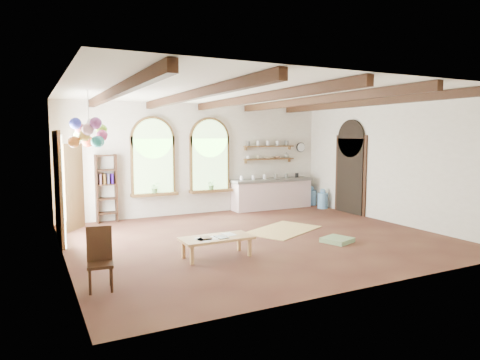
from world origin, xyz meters
TOP-DOWN VIEW (x-y plane):
  - floor at (0.00, 0.00)m, footprint 8.00×8.00m
  - ceiling_beams at (0.00, 0.00)m, footprint 6.20×6.80m
  - window_left at (-1.40, 3.43)m, footprint 1.30×0.28m
  - window_right at (0.30, 3.43)m, footprint 1.30×0.28m
  - left_doorway at (-3.95, 1.80)m, footprint 0.10×1.90m
  - right_doorway at (3.95, 1.50)m, footprint 0.10×1.30m
  - kitchen_counter at (2.30, 3.20)m, footprint 2.68×0.62m
  - wall_shelf_lower at (2.30, 3.38)m, footprint 1.70×0.24m
  - wall_shelf_upper at (2.30, 3.38)m, footprint 1.70×0.24m
  - wall_clock at (3.55, 3.45)m, footprint 0.32×0.04m
  - bookshelf at (-2.70, 3.32)m, footprint 0.53×0.32m
  - coffee_table at (-1.41, -0.98)m, footprint 1.37×0.63m
  - side_chair at (-3.65, -1.78)m, footprint 0.41×0.41m
  - floor_mat at (0.94, 0.40)m, footprint 2.18×1.86m
  - floor_cushion at (1.37, -1.11)m, footprint 0.71×0.71m
  - water_jug_a at (3.75, 2.50)m, footprint 0.32×0.32m
  - water_jug_b at (3.82, 3.20)m, footprint 0.33×0.33m
  - balloon_cluster at (-3.41, 0.80)m, footprint 0.81×0.84m
  - table_book at (-1.71, -0.97)m, footprint 0.19×0.26m
  - tablet at (-1.35, -1.04)m, footprint 0.22×0.30m
  - potted_plant_left at (-1.40, 3.32)m, footprint 0.27×0.23m
  - potted_plant_right at (0.30, 3.32)m, footprint 0.27×0.23m
  - shelf_cup_a at (1.55, 3.38)m, footprint 0.12×0.10m
  - shelf_cup_b at (1.90, 3.38)m, footprint 0.10×0.10m
  - shelf_bowl_a at (2.25, 3.38)m, footprint 0.22×0.22m
  - shelf_bowl_b at (2.60, 3.38)m, footprint 0.20×0.20m
  - shelf_vase at (2.95, 3.38)m, footprint 0.18×0.18m

SIDE VIEW (x-z plane):
  - floor at x=0.00m, z-range 0.00..0.00m
  - floor_mat at x=0.94m, z-range 0.00..0.02m
  - floor_cushion at x=1.37m, z-range 0.00..0.10m
  - side_chair at x=-3.65m, z-range -0.20..0.74m
  - water_jug_a at x=3.75m, z-range -0.04..0.58m
  - water_jug_b at x=3.82m, z-range -0.04..0.59m
  - coffee_table at x=-1.41m, z-range 0.15..0.54m
  - tablet at x=-1.35m, z-range 0.39..0.40m
  - table_book at x=-1.71m, z-range 0.39..0.41m
  - kitchen_counter at x=2.30m, z-range 0.01..0.95m
  - potted_plant_left at x=-1.40m, z-range 0.70..1.00m
  - potted_plant_right at x=0.30m, z-range 0.70..1.00m
  - bookshelf at x=-2.70m, z-range 0.00..1.80m
  - right_doorway at x=3.95m, z-range -0.10..2.30m
  - left_doorway at x=-3.95m, z-range -0.10..2.40m
  - wall_shelf_lower at x=2.30m, z-range 1.53..1.57m
  - shelf_bowl_a at x=2.25m, z-range 1.57..1.62m
  - shelf_bowl_b at x=2.60m, z-range 1.57..1.63m
  - shelf_cup_b at x=1.90m, z-range 1.57..1.66m
  - shelf_cup_a at x=1.55m, z-range 1.57..1.67m
  - window_left at x=-1.40m, z-range 0.53..2.73m
  - window_right at x=0.30m, z-range 0.53..2.73m
  - shelf_vase at x=2.95m, z-range 1.57..1.76m
  - wall_clock at x=3.55m, z-range 1.74..2.06m
  - wall_shelf_upper at x=2.30m, z-range 1.93..1.97m
  - balloon_cluster at x=-3.41m, z-range 1.76..2.91m
  - ceiling_beams at x=0.00m, z-range 3.01..3.19m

